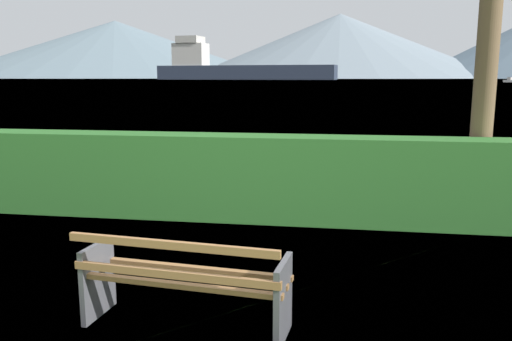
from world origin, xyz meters
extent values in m
plane|color=#567A38|center=(0.00, 0.00, 0.00)|extent=(1400.00, 1400.00, 0.00)
plane|color=#7A99A8|center=(0.00, 309.16, 0.00)|extent=(620.00, 620.00, 0.00)
cube|color=olive|center=(-0.02, -0.19, 0.45)|extent=(1.79, 0.25, 0.04)
cube|color=olive|center=(0.00, 0.00, 0.45)|extent=(1.79, 0.25, 0.04)
cube|color=olive|center=(0.02, 0.19, 0.45)|extent=(1.79, 0.25, 0.04)
cube|color=olive|center=(-0.03, -0.26, 0.57)|extent=(1.79, 0.23, 0.06)
cube|color=olive|center=(-0.03, -0.31, 0.84)|extent=(1.79, 0.23, 0.06)
cube|color=#4C4C51|center=(-0.85, 0.07, 0.34)|extent=(0.10, 0.51, 0.68)
cube|color=#4C4C51|center=(0.85, -0.11, 0.34)|extent=(0.10, 0.51, 0.68)
cube|color=#2D6B28|center=(0.00, 3.50, 0.64)|extent=(11.29, 0.66, 1.28)
cylinder|color=brown|center=(3.35, 4.01, 2.74)|extent=(0.32, 0.32, 5.48)
cube|color=#2D384C|center=(-56.72, 316.80, 4.32)|extent=(113.33, 29.70, 8.63)
cube|color=silver|center=(-92.35, 321.59, 15.54)|extent=(21.83, 15.95, 13.81)
cube|color=beige|center=(-92.35, 321.59, 24.60)|extent=(16.01, 16.62, 4.32)
cube|color=silver|center=(59.77, 190.42, 0.43)|extent=(3.53, 5.37, 0.87)
cube|color=beige|center=(59.77, 190.42, 1.32)|extent=(1.79, 2.16, 0.91)
cone|color=slate|center=(-268.45, 608.44, 33.96)|extent=(395.52, 395.52, 67.92)
cone|color=gray|center=(0.00, 600.50, 35.20)|extent=(346.80, 346.80, 70.39)
camera|label=1|loc=(1.26, -4.09, 2.15)|focal=36.46mm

